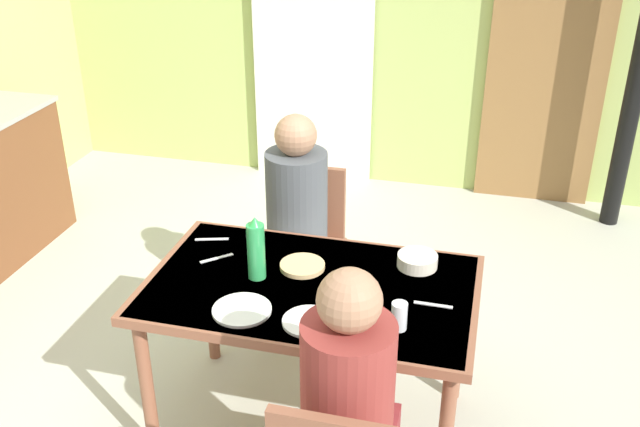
% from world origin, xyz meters
% --- Properties ---
extents(ground_plane, '(6.86, 6.86, 0.00)m').
position_xyz_m(ground_plane, '(0.00, 0.00, 0.00)').
color(ground_plane, beige).
extents(door_wooden, '(0.80, 0.05, 2.00)m').
position_xyz_m(door_wooden, '(1.39, 2.56, 1.00)').
color(door_wooden, olive).
rests_on(door_wooden, ground_plane).
extents(curtain_panel, '(0.90, 0.03, 2.33)m').
position_xyz_m(curtain_panel, '(-0.27, 2.54, 1.17)').
color(curtain_panel, white).
rests_on(curtain_panel, ground_plane).
extents(dining_table, '(1.34, 0.82, 0.73)m').
position_xyz_m(dining_table, '(0.43, -0.12, 0.66)').
color(dining_table, brown).
rests_on(dining_table, ground_plane).
extents(chair_far_diner, '(0.40, 0.40, 0.87)m').
position_xyz_m(chair_far_diner, '(0.19, 0.64, 0.50)').
color(chair_far_diner, brown).
rests_on(chair_far_diner, ground_plane).
extents(person_near_diner, '(0.30, 0.37, 0.77)m').
position_xyz_m(person_near_diner, '(0.72, -0.74, 0.78)').
color(person_near_diner, maroon).
rests_on(person_near_diner, ground_plane).
extents(person_far_diner, '(0.30, 0.37, 0.77)m').
position_xyz_m(person_far_diner, '(0.19, 0.51, 0.78)').
color(person_far_diner, '#4B5855').
rests_on(person_far_diner, ground_plane).
extents(water_bottle_green_near, '(0.07, 0.07, 0.28)m').
position_xyz_m(water_bottle_green_near, '(0.20, -0.11, 0.86)').
color(water_bottle_green_near, green).
rests_on(water_bottle_green_near, dining_table).
extents(serving_bowl_center, '(0.17, 0.17, 0.05)m').
position_xyz_m(serving_bowl_center, '(0.83, 0.13, 0.76)').
color(serving_bowl_center, silver).
rests_on(serving_bowl_center, dining_table).
extents(dinner_plate_near_left, '(0.23, 0.23, 0.01)m').
position_xyz_m(dinner_plate_near_left, '(0.23, -0.36, 0.74)').
color(dinner_plate_near_left, white).
rests_on(dinner_plate_near_left, dining_table).
extents(dinner_plate_near_right, '(0.20, 0.20, 0.01)m').
position_xyz_m(dinner_plate_near_right, '(0.50, -0.37, 0.74)').
color(dinner_plate_near_right, white).
rests_on(dinner_plate_near_right, dining_table).
extents(drinking_glass_by_near_diner, '(0.06, 0.06, 0.11)m').
position_xyz_m(drinking_glass_by_near_diner, '(0.82, -0.32, 0.79)').
color(drinking_glass_by_near_diner, silver).
rests_on(drinking_glass_by_near_diner, dining_table).
extents(bread_plate_sliced, '(0.19, 0.19, 0.02)m').
position_xyz_m(bread_plate_sliced, '(0.36, 0.00, 0.74)').
color(bread_plate_sliced, '#DBB77A').
rests_on(bread_plate_sliced, dining_table).
extents(cutlery_knife_near, '(0.12, 0.11, 0.00)m').
position_xyz_m(cutlery_knife_near, '(-0.01, -0.02, 0.74)').
color(cutlery_knife_near, silver).
rests_on(cutlery_knife_near, dining_table).
extents(cutlery_fork_near, '(0.15, 0.02, 0.00)m').
position_xyz_m(cutlery_fork_near, '(0.93, -0.14, 0.74)').
color(cutlery_fork_near, silver).
rests_on(cutlery_fork_near, dining_table).
extents(cutlery_knife_far, '(0.15, 0.06, 0.00)m').
position_xyz_m(cutlery_knife_far, '(-0.10, 0.13, 0.74)').
color(cutlery_knife_far, silver).
rests_on(cutlery_knife_far, dining_table).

